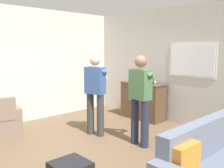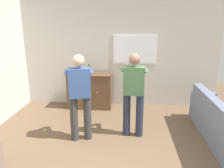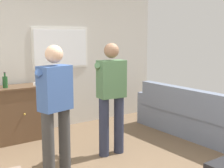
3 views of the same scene
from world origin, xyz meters
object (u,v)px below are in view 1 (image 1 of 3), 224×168
Objects in this scene: couch at (222,159)px; bottle_liquor_amber at (142,79)px; bottle_wine_green at (135,77)px; person_standing_right at (141,96)px; sideboard_cabinet at (143,101)px; person_standing_left at (95,91)px.

bottle_liquor_amber reaches higher than couch.
bottle_wine_green is 0.19× the size of person_standing_right.
couch is 3.24m from sideboard_cabinet.
bottle_wine_green is at bearing 151.07° from couch.
person_standing_right is at bearing -45.66° from bottle_wine_green.
person_standing_right is (1.39, -1.42, -0.13)m from bottle_wine_green.
sideboard_cabinet is 4.65× the size of bottle_liquor_amber.
bottle_liquor_amber is at bearing -3.63° from bottle_wine_green.
couch is 1.76m from person_standing_right.
person_standing_left is at bearing -77.32° from bottle_wine_green.
couch is at bearing -8.70° from person_standing_right.
couch is 3.30m from bottle_liquor_amber.
bottle_wine_green is 1.99m from person_standing_right.
person_standing_right reaches higher than couch.
couch is 10.28× the size of bottle_liquor_amber.
couch is 1.56× the size of person_standing_right.
couch is 2.71m from person_standing_left.
bottle_wine_green is (-0.25, -0.01, 0.60)m from sideboard_cabinet.
couch is 3.53m from bottle_wine_green.
person_standing_left is (-2.65, 0.01, 0.60)m from couch.
sideboard_cabinet is at bearing 93.24° from bottle_liquor_amber.
bottle_wine_green is 0.19× the size of person_standing_left.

